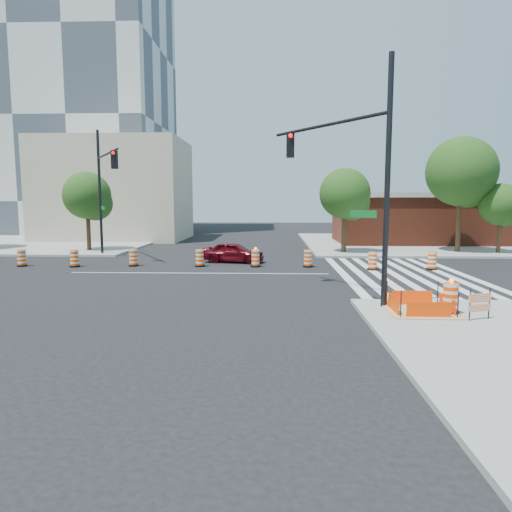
% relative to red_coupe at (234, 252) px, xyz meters
% --- Properties ---
extents(ground, '(120.00, 120.00, 0.00)m').
position_rel_red_coupe_xyz_m(ground, '(-1.52, -4.49, -0.66)').
color(ground, black).
rests_on(ground, ground).
extents(sidewalk_ne, '(22.00, 22.00, 0.15)m').
position_rel_red_coupe_xyz_m(sidewalk_ne, '(16.48, 13.51, -0.58)').
color(sidewalk_ne, gray).
rests_on(sidewalk_ne, ground).
extents(sidewalk_nw, '(22.00, 22.00, 0.15)m').
position_rel_red_coupe_xyz_m(sidewalk_nw, '(-19.52, 13.51, -0.58)').
color(sidewalk_nw, gray).
rests_on(sidewalk_nw, ground).
extents(crosswalk_east, '(6.75, 13.50, 0.01)m').
position_rel_red_coupe_xyz_m(crosswalk_east, '(9.43, -4.49, -0.65)').
color(crosswalk_east, silver).
rests_on(crosswalk_east, ground).
extents(lane_centerline, '(14.00, 0.12, 0.01)m').
position_rel_red_coupe_xyz_m(lane_centerline, '(-1.52, -4.49, -0.65)').
color(lane_centerline, silver).
rests_on(lane_centerline, ground).
extents(excavation_pit, '(2.20, 2.20, 0.90)m').
position_rel_red_coupe_xyz_m(excavation_pit, '(7.48, -13.49, -0.44)').
color(excavation_pit, tan).
rests_on(excavation_pit, ground).
extents(tower_nw, '(28.00, 18.00, 45.00)m').
position_rel_red_coupe_xyz_m(tower_nw, '(-25.52, 29.51, 21.84)').
color(tower_nw, silver).
rests_on(tower_nw, ground).
extents(brick_storefront, '(16.50, 8.50, 4.60)m').
position_rel_red_coupe_xyz_m(brick_storefront, '(16.48, 13.51, 1.66)').
color(brick_storefront, maroon).
rests_on(brick_storefront, ground).
extents(beige_midrise, '(14.00, 10.00, 10.00)m').
position_rel_red_coupe_xyz_m(beige_midrise, '(-13.52, 17.51, 4.34)').
color(beige_midrise, '#B6AC8B').
rests_on(beige_midrise, ground).
extents(red_coupe, '(4.09, 2.26, 1.32)m').
position_rel_red_coupe_xyz_m(red_coupe, '(0.00, 0.00, 0.00)').
color(red_coupe, '#52070F').
rests_on(red_coupe, ground).
extents(signal_pole_se, '(3.91, 5.47, 8.70)m').
position_rel_red_coupe_xyz_m(signal_pole_se, '(5.39, -11.22, 4.66)').
color(signal_pole_se, black).
rests_on(signal_pole_se, ground).
extents(signal_pole_nw, '(3.46, 5.79, 8.74)m').
position_rel_red_coupe_xyz_m(signal_pole_nw, '(-8.98, 2.09, 4.68)').
color(signal_pole_nw, black).
rests_on(signal_pole_nw, ground).
extents(pit_drum, '(0.61, 0.61, 1.19)m').
position_rel_red_coupe_xyz_m(pit_drum, '(8.40, -13.71, -0.01)').
color(pit_drum, black).
rests_on(pit_drum, ground).
extents(barricade, '(0.81, 0.33, 1.00)m').
position_rel_red_coupe_xyz_m(barricade, '(9.03, -14.44, 0.04)').
color(barricade, '#FF4D05').
rests_on(barricade, ground).
extents(tree_north_b, '(3.62, 3.60, 6.12)m').
position_rel_red_coupe_xyz_m(tree_north_b, '(-11.68, 5.86, 3.45)').
color(tree_north_b, '#382314').
rests_on(tree_north_b, ground).
extents(tree_north_c, '(3.75, 3.70, 6.29)m').
position_rel_red_coupe_xyz_m(tree_north_c, '(7.78, 5.01, 3.56)').
color(tree_north_c, '#382314').
rests_on(tree_north_c, ground).
extents(tree_north_d, '(5.05, 5.05, 8.58)m').
position_rel_red_coupe_xyz_m(tree_north_d, '(16.36, 5.69, 5.10)').
color(tree_north_d, '#382314').
rests_on(tree_north_d, ground).
extents(tree_north_e, '(3.08, 3.04, 5.18)m').
position_rel_red_coupe_xyz_m(tree_north_e, '(18.97, 4.92, 2.81)').
color(tree_north_e, '#382314').
rests_on(tree_north_e, ground).
extents(median_drum_0, '(0.60, 0.60, 1.02)m').
position_rel_red_coupe_xyz_m(median_drum_0, '(-12.53, -2.28, -0.18)').
color(median_drum_0, black).
rests_on(median_drum_0, ground).
extents(median_drum_1, '(0.60, 0.60, 1.02)m').
position_rel_red_coupe_xyz_m(median_drum_1, '(-9.28, -2.39, -0.18)').
color(median_drum_1, black).
rests_on(median_drum_1, ground).
extents(median_drum_2, '(0.60, 0.60, 1.02)m').
position_rel_red_coupe_xyz_m(median_drum_2, '(-5.88, -1.93, -0.18)').
color(median_drum_2, black).
rests_on(median_drum_2, ground).
extents(median_drum_3, '(0.60, 0.60, 1.02)m').
position_rel_red_coupe_xyz_m(median_drum_3, '(-1.87, -1.96, -0.18)').
color(median_drum_3, black).
rests_on(median_drum_3, ground).
extents(median_drum_4, '(0.60, 0.60, 1.18)m').
position_rel_red_coupe_xyz_m(median_drum_4, '(1.47, -1.97, -0.17)').
color(median_drum_4, black).
rests_on(median_drum_4, ground).
extents(median_drum_5, '(0.60, 0.60, 1.02)m').
position_rel_red_coupe_xyz_m(median_drum_5, '(4.58, -1.95, -0.18)').
color(median_drum_5, black).
rests_on(median_drum_5, ground).
extents(median_drum_6, '(0.60, 0.60, 1.02)m').
position_rel_red_coupe_xyz_m(median_drum_6, '(8.14, -3.00, -0.18)').
color(median_drum_6, black).
rests_on(median_drum_6, ground).
extents(median_drum_7, '(0.60, 0.60, 1.02)m').
position_rel_red_coupe_xyz_m(median_drum_7, '(11.54, -2.79, -0.18)').
color(median_drum_7, black).
rests_on(median_drum_7, ground).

